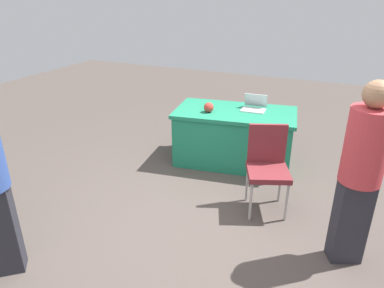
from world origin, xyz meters
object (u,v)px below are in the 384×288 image
(person_presenter, at_px, (361,168))
(laptop_silver, at_px, (254,107))
(chair_near_front, at_px, (268,163))
(table_foreground, at_px, (234,136))
(yarn_ball, at_px, (209,107))
(scissors_red, at_px, (260,111))

(person_presenter, distance_m, laptop_silver, 2.15)
(chair_near_front, relative_size, person_presenter, 0.57)
(table_foreground, height_order, person_presenter, person_presenter)
(person_presenter, xyz_separation_m, laptop_silver, (1.35, -1.66, -0.13))
(laptop_silver, relative_size, yarn_ball, 2.50)
(scissors_red, bearing_deg, chair_near_front, 21.87)
(chair_near_front, distance_m, scissors_red, 1.19)
(person_presenter, xyz_separation_m, yarn_ball, (1.89, -1.31, -0.10))
(table_foreground, relative_size, chair_near_front, 1.83)
(table_foreground, height_order, laptop_silver, laptop_silver)
(table_foreground, bearing_deg, laptop_silver, -145.00)
(yarn_ball, relative_size, scissors_red, 0.75)
(laptop_silver, bearing_deg, table_foreground, 31.09)
(table_foreground, distance_m, yarn_ball, 0.58)
(laptop_silver, bearing_deg, yarn_ball, 29.52)
(person_presenter, distance_m, yarn_ball, 2.30)
(chair_near_front, bearing_deg, scissors_red, -92.95)
(person_presenter, bearing_deg, yarn_ball, -57.99)
(chair_near_front, relative_size, laptop_silver, 2.85)
(person_presenter, bearing_deg, chair_near_front, -54.62)
(table_foreground, distance_m, laptop_silver, 0.50)
(table_foreground, xyz_separation_m, chair_near_front, (-0.69, 0.98, 0.17))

